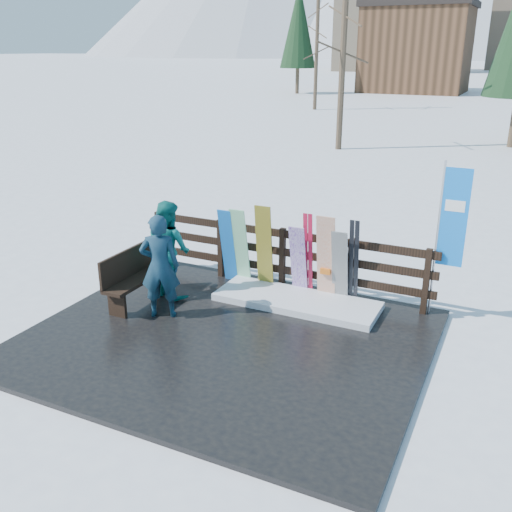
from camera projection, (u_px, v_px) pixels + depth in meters
The scene contains 16 objects.
ground at pixel (226, 342), 8.88m from camera, with size 700.00×700.00×0.00m, color white.
deck at pixel (226, 339), 8.86m from camera, with size 6.00×5.00×0.08m, color black.
fence at pixel (282, 254), 10.49m from camera, with size 5.60×0.10×1.15m.
snow_patch at pixel (297, 301), 9.97m from camera, with size 2.86×1.00×0.12m, color white.
bench at pixel (134, 275), 9.90m from camera, with size 0.40×1.50×0.97m.
snowboard_0 at pixel (228, 246), 10.69m from camera, with size 0.27×0.03×1.48m, color blue.
snowboard_1 at pixel (240, 247), 10.58m from camera, with size 0.30×0.03×1.52m, color white.
snowboard_2 at pixel (264, 248), 10.36m from camera, with size 0.31×0.03×1.62m, color yellow.
snowboard_3 at pixel (298, 261), 10.14m from camera, with size 0.29×0.03×1.35m, color silver.
snowboard_4 at pixel (340, 267), 9.82m from camera, with size 0.28×0.03×1.36m, color black.
snowboard_5 at pixel (326, 259), 9.88m from camera, with size 0.33×0.03×1.59m, color silver.
ski_pair_a at pixel (308, 255), 10.09m from camera, with size 0.17×0.18×1.56m.
ski_pair_b at pixel (354, 262), 9.75m from camera, with size 0.17×0.20×1.54m.
rental_flag at pixel (450, 223), 9.04m from camera, with size 0.45×0.04×2.60m.
person_front at pixel (160, 266), 9.28m from camera, with size 0.64×0.42×1.76m, color #1B4958.
person_back at pixel (169, 249), 10.09m from camera, with size 0.85×0.66×1.75m, color #106D68.
Camera 1 is at (3.83, -6.90, 4.31)m, focal length 40.00 mm.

